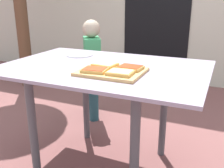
# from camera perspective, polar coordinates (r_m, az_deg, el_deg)

# --- Properties ---
(ground_plane) EXTENTS (16.00, 16.00, 0.00)m
(ground_plane) POSITION_cam_1_polar(r_m,az_deg,el_deg) (1.89, -1.57, -17.74)
(ground_plane) COLOR brown
(house_door) EXTENTS (0.90, 0.02, 2.00)m
(house_door) POSITION_cam_1_polar(r_m,az_deg,el_deg) (3.66, 9.78, 16.11)
(house_door) COLOR black
(house_door) RESTS_ON ground
(dining_table) EXTENTS (1.23, 0.84, 0.72)m
(dining_table) POSITION_cam_1_polar(r_m,az_deg,el_deg) (1.61, -1.75, 0.38)
(dining_table) COLOR #A092A8
(dining_table) RESTS_ON ground
(cutting_board) EXTENTS (0.35, 0.29, 0.02)m
(cutting_board) POSITION_cam_1_polar(r_m,az_deg,el_deg) (1.43, -0.07, 2.76)
(cutting_board) COLOR tan
(cutting_board) RESTS_ON dining_table
(pizza_slice_far_right) EXTENTS (0.14, 0.12, 0.02)m
(pizza_slice_far_right) POSITION_cam_1_polar(r_m,az_deg,el_deg) (1.44, 4.05, 3.62)
(pizza_slice_far_right) COLOR tan
(pizza_slice_far_right) RESTS_ON cutting_board
(pizza_slice_near_right) EXTENTS (0.13, 0.11, 0.02)m
(pizza_slice_near_right) POSITION_cam_1_polar(r_m,az_deg,el_deg) (1.34, 1.83, 2.51)
(pizza_slice_near_right) COLOR tan
(pizza_slice_near_right) RESTS_ON cutting_board
(pizza_slice_near_left) EXTENTS (0.14, 0.12, 0.02)m
(pizza_slice_near_left) POSITION_cam_1_polar(r_m,az_deg,el_deg) (1.39, -3.81, 3.10)
(pizza_slice_near_left) COLOR tan
(pizza_slice_near_left) RESTS_ON cutting_board
(pizza_slice_far_left) EXTENTS (0.14, 0.12, 0.02)m
(pizza_slice_far_left) POSITION_cam_1_polar(r_m,az_deg,el_deg) (1.50, -1.53, 4.25)
(pizza_slice_far_left) COLOR tan
(pizza_slice_far_left) RESTS_ON cutting_board
(plate_white_left) EXTENTS (0.19, 0.19, 0.01)m
(plate_white_left) POSITION_cam_1_polar(r_m,az_deg,el_deg) (1.90, -7.18, 6.38)
(plate_white_left) COLOR white
(plate_white_left) RESTS_ON dining_table
(child_left) EXTENTS (0.25, 0.28, 0.94)m
(child_left) POSITION_cam_1_polar(r_m,az_deg,el_deg) (2.43, -4.37, 4.22)
(child_left) COLOR #244E58
(child_left) RESTS_ON ground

